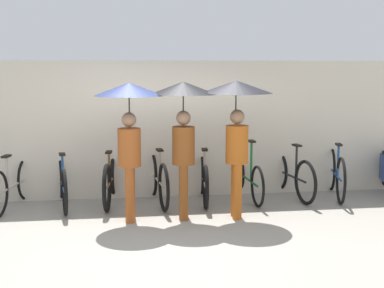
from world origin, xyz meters
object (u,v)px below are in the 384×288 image
at_px(parked_bicycle_1, 13,185).
at_px(parked_bicycle_2, 62,183).
at_px(pedestrian_center, 183,112).
at_px(parked_bicycle_4, 158,179).
at_px(parked_bicycle_5, 204,179).
at_px(pedestrian_leading, 129,113).
at_px(parked_bicycle_3, 111,180).
at_px(parked_bicycle_8, 336,173).
at_px(parked_bicycle_7, 291,175).
at_px(pedestrian_trailing, 236,109).
at_px(parked_bicycle_6, 247,177).

bearing_deg(parked_bicycle_1, parked_bicycle_2, -77.63).
distance_m(parked_bicycle_1, pedestrian_center, 2.90).
distance_m(parked_bicycle_4, parked_bicycle_5, 0.74).
bearing_deg(pedestrian_leading, parked_bicycle_3, 111.61).
xyz_separation_m(parked_bicycle_5, parked_bicycle_8, (2.22, -0.01, 0.04)).
distance_m(parked_bicycle_7, parked_bicycle_8, 0.75).
distance_m(parked_bicycle_8, pedestrian_trailing, 2.40).
relative_size(parked_bicycle_2, pedestrian_leading, 0.90).
relative_size(parked_bicycle_8, pedestrian_leading, 0.88).
xyz_separation_m(parked_bicycle_1, parked_bicycle_4, (2.22, 0.01, 0.02)).
height_order(pedestrian_center, pedestrian_trailing, pedestrian_trailing).
relative_size(parked_bicycle_1, parked_bicycle_7, 1.02).
bearing_deg(parked_bicycle_3, parked_bicycle_8, -85.56).
relative_size(parked_bicycle_6, pedestrian_trailing, 0.89).
xyz_separation_m(parked_bicycle_2, parked_bicycle_5, (2.22, 0.00, -0.00)).
distance_m(parked_bicycle_2, pedestrian_trailing, 2.95).
bearing_deg(parked_bicycle_7, parked_bicycle_1, 83.77).
bearing_deg(pedestrian_trailing, parked_bicycle_6, 70.45).
relative_size(parked_bicycle_3, parked_bicycle_5, 1.08).
xyz_separation_m(parked_bicycle_3, pedestrian_leading, (0.29, -0.94, 1.15)).
bearing_deg(pedestrian_trailing, parked_bicycle_8, 28.78).
height_order(parked_bicycle_2, parked_bicycle_4, parked_bicycle_4).
bearing_deg(parked_bicycle_7, parked_bicycle_8, -104.49).
bearing_deg(pedestrian_leading, parked_bicycle_5, 40.35).
relative_size(parked_bicycle_3, parked_bicycle_4, 1.00).
relative_size(parked_bicycle_5, parked_bicycle_7, 0.94).
xyz_separation_m(parked_bicycle_3, parked_bicycle_8, (3.70, -0.09, 0.02)).
xyz_separation_m(parked_bicycle_2, pedestrian_leading, (1.03, -0.86, 1.16)).
bearing_deg(parked_bicycle_7, parked_bicycle_4, 84.86).
relative_size(parked_bicycle_6, parked_bicycle_7, 1.01).
distance_m(parked_bicycle_2, parked_bicycle_7, 3.70).
xyz_separation_m(parked_bicycle_2, parked_bicycle_3, (0.74, 0.08, 0.02)).
bearing_deg(parked_bicycle_7, pedestrian_trailing, 122.60).
bearing_deg(parked_bicycle_8, pedestrian_center, 121.24).
xyz_separation_m(parked_bicycle_2, parked_bicycle_7, (3.70, 0.08, 0.01)).
height_order(parked_bicycle_6, pedestrian_center, pedestrian_center).
relative_size(parked_bicycle_7, parked_bicycle_8, 1.02).
xyz_separation_m(parked_bicycle_1, parked_bicycle_5, (2.96, 0.02, -0.01)).
height_order(parked_bicycle_4, parked_bicycle_6, parked_bicycle_6).
height_order(parked_bicycle_7, pedestrian_trailing, pedestrian_trailing).
relative_size(parked_bicycle_6, pedestrian_center, 0.90).
height_order(parked_bicycle_2, pedestrian_center, pedestrian_center).
distance_m(parked_bicycle_8, pedestrian_leading, 3.70).
bearing_deg(parked_bicycle_3, parked_bicycle_5, -87.17).
relative_size(parked_bicycle_7, pedestrian_trailing, 0.88).
xyz_separation_m(parked_bicycle_3, parked_bicycle_4, (0.74, -0.09, 0.00)).
bearing_deg(parked_bicycle_4, parked_bicycle_7, -93.18).
bearing_deg(pedestrian_leading, parked_bicycle_1, 159.08).
height_order(parked_bicycle_3, parked_bicycle_8, parked_bicycle_8).
xyz_separation_m(parked_bicycle_4, pedestrian_trailing, (1.06, -0.89, 1.18)).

